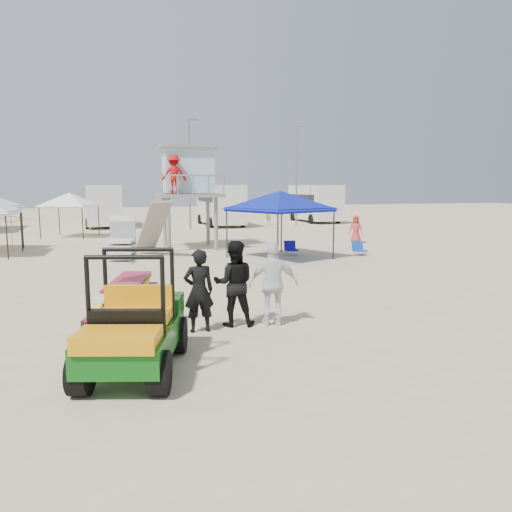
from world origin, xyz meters
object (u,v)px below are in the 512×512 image
object	(u,v)px
surf_trailer	(125,292)
man_left	(199,291)
lifeguard_tower	(186,174)
canopy_blue	(280,194)
utility_cart	(132,318)

from	to	relation	value
surf_trailer	man_left	xyz separation A→B (m)	(1.51, -0.30, -0.00)
surf_trailer	man_left	size ratio (longest dim) A/B	1.42
man_left	lifeguard_tower	size ratio (longest dim) A/B	0.36
lifeguard_tower	canopy_blue	size ratio (longest dim) A/B	1.11
surf_trailer	man_left	distance (m)	1.54
surf_trailer	lifeguard_tower	distance (m)	15.26
man_left	surf_trailer	bearing A→B (deg)	-12.36
lifeguard_tower	surf_trailer	bearing A→B (deg)	-104.72
surf_trailer	canopy_blue	xyz separation A→B (m)	(7.01, 9.60, 1.90)
surf_trailer	lifeguard_tower	world-z (taller)	lifeguard_tower
man_left	lifeguard_tower	world-z (taller)	lifeguard_tower
lifeguard_tower	man_left	bearing A→B (deg)	-98.81
man_left	utility_cart	bearing A→B (deg)	52.07
man_left	canopy_blue	world-z (taller)	canopy_blue
utility_cart	lifeguard_tower	size ratio (longest dim) A/B	0.59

